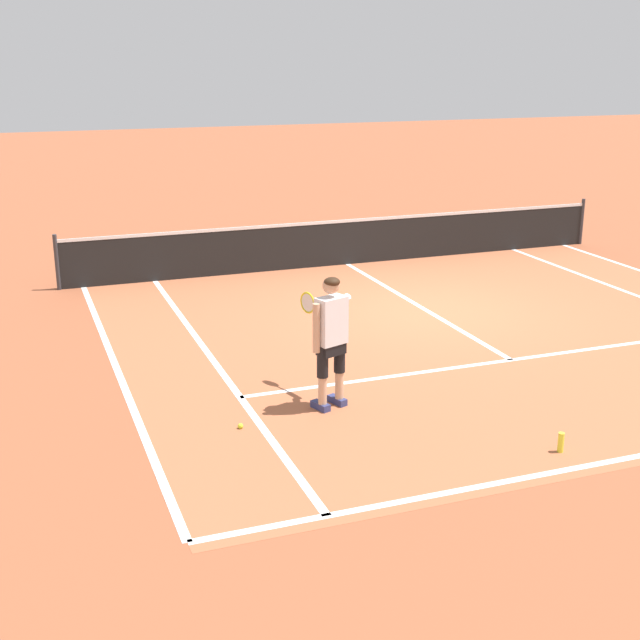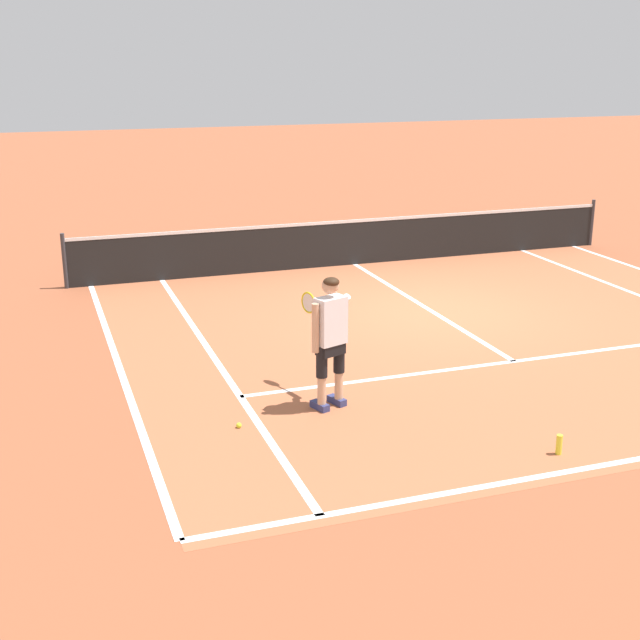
{
  "view_description": "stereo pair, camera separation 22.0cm",
  "coord_description": "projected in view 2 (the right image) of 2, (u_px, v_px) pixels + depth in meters",
  "views": [
    {
      "loc": [
        -6.74,
        -12.85,
        4.31
      ],
      "look_at": [
        -3.12,
        -3.05,
        1.05
      ],
      "focal_mm": 48.07,
      "sensor_mm": 36.0,
      "label": 1
    },
    {
      "loc": [
        -6.54,
        -12.92,
        4.31
      ],
      "look_at": [
        -3.12,
        -3.05,
        1.05
      ],
      "focal_mm": 48.07,
      "sensor_mm": 36.0,
      "label": 2
    }
  ],
  "objects": [
    {
      "name": "ground_plane",
      "position": [
        431.0,
        311.0,
        14.98
      ],
      "size": [
        80.0,
        80.0,
        0.0
      ],
      "primitive_type": "plane",
      "color": "#9E5133"
    },
    {
      "name": "tennis_player",
      "position": [
        330.0,
        333.0,
        10.63
      ],
      "size": [
        0.58,
        1.22,
        1.71
      ],
      "color": "navy",
      "rests_on": "ground"
    },
    {
      "name": "water_bottle",
      "position": [
        559.0,
        445.0,
        9.59
      ],
      "size": [
        0.07,
        0.07,
        0.24
      ],
      "primitive_type": "cylinder",
      "color": "yellow",
      "rests_on": "ground"
    },
    {
      "name": "line_doubles_left",
      "position": [
        120.0,
        368.0,
        12.24
      ],
      "size": [
        0.1,
        9.61,
        0.01
      ],
      "primitive_type": "cube",
      "color": "white",
      "rests_on": "ground"
    },
    {
      "name": "line_centre_service",
      "position": [
        419.0,
        304.0,
        15.41
      ],
      "size": [
        0.1,
        6.4,
        0.01
      ],
      "primitive_type": "cube",
      "color": "white",
      "rests_on": "ground"
    },
    {
      "name": "court_inner_surface",
      "position": [
        462.0,
        330.0,
        13.96
      ],
      "size": [
        10.98,
        10.01,
        0.0
      ],
      "primitive_type": "cube",
      "color": "#B2603D",
      "rests_on": "ground"
    },
    {
      "name": "line_service",
      "position": [
        514.0,
        361.0,
        12.52
      ],
      "size": [
        8.23,
        0.1,
        0.01
      ],
      "primitive_type": "cube",
      "color": "white",
      "rests_on": "ground"
    },
    {
      "name": "tennis_ball_near_feet",
      "position": [
        239.0,
        425.0,
        10.29
      ],
      "size": [
        0.07,
        0.07,
        0.07
      ],
      "primitive_type": "sphere",
      "color": "#CCE02D",
      "rests_on": "ground"
    },
    {
      "name": "line_singles_left",
      "position": [
        214.0,
        358.0,
        12.67
      ],
      "size": [
        0.1,
        9.61,
        0.01
      ],
      "primitive_type": "cube",
      "color": "white",
      "rests_on": "ground"
    },
    {
      "name": "tennis_net",
      "position": [
        355.0,
        242.0,
        18.14
      ],
      "size": [
        11.96,
        0.08,
        1.07
      ],
      "color": "#333338",
      "rests_on": "ground"
    }
  ]
}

